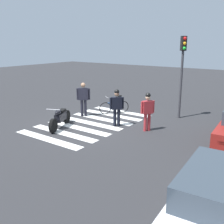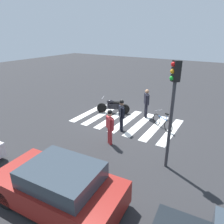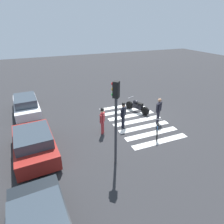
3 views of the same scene
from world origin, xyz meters
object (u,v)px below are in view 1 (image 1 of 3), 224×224
Objects in this scene: police_motorcycle at (60,118)px; officer_by_motorcycle at (117,105)px; leaning_bicycle at (114,107)px; car_white_van at (217,205)px; officer_on_foot at (83,97)px; traffic_light_pole at (182,64)px; pedestrian_bystander at (148,109)px.

officer_by_motorcycle is (-1.68, 1.98, 0.55)m from police_motorcycle.
leaning_bicycle is 2.34m from officer_by_motorcycle.
officer_by_motorcycle is at bearing 37.80° from leaning_bicycle.
car_white_van is (6.55, 7.13, 0.26)m from leaning_bicycle.
officer_on_foot reaches higher than car_white_van.
officer_on_foot is at bearing -35.88° from leaning_bicycle.
police_motorcycle is 0.49× the size of traffic_light_pole.
pedestrian_bystander reaches higher than car_white_van.
traffic_light_pole is (-3.00, 1.84, 1.76)m from officer_by_motorcycle.
officer_by_motorcycle is 0.40× the size of car_white_van.
officer_by_motorcycle is 7.47m from car_white_van.
officer_on_foot is 0.44× the size of traffic_light_pole.
leaning_bicycle is 0.81× the size of officer_by_motorcycle.
leaning_bicycle is 4.20m from traffic_light_pole.
traffic_light_pole is at bearing 121.63° from officer_on_foot.
police_motorcycle is 1.13× the size of officer_on_foot.
leaning_bicycle is 1.84m from officer_on_foot.
car_white_van is (3.08, 7.72, 0.18)m from police_motorcycle.
police_motorcycle is 2.65m from officer_by_motorcycle.
officer_by_motorcycle is at bearing -82.00° from pedestrian_bystander.
traffic_light_pole reaches higher than pedestrian_bystander.
car_white_van reaches higher than leaning_bicycle.
pedestrian_bystander is 0.42× the size of traffic_light_pole.
officer_on_foot is at bearing -92.78° from pedestrian_bystander.
officer_on_foot is 3.88m from pedestrian_bystander.
police_motorcycle is 0.47× the size of car_white_van.
traffic_light_pole reaches higher than officer_on_foot.
car_white_van is (4.76, 5.75, -0.37)m from officer_by_motorcycle.
pedestrian_bystander is (-1.89, 3.46, 0.52)m from police_motorcycle.
traffic_light_pole is (-2.61, 4.23, 1.73)m from officer_on_foot.
police_motorcycle is 1.43× the size of leaning_bicycle.
pedestrian_bystander is at bearing -7.32° from traffic_light_pole.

